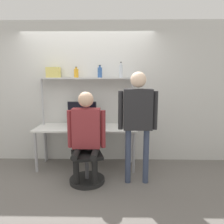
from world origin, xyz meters
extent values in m
plane|color=slate|center=(0.00, 0.00, 0.00)|extent=(12.00, 12.00, 0.00)
cube|color=silver|center=(0.00, 0.72, 1.35)|extent=(8.00, 0.06, 2.70)
cube|color=silver|center=(0.00, 0.35, 0.74)|extent=(1.83, 0.67, 0.03)
cylinder|color=#A5A5AA|center=(-0.85, 0.08, 0.36)|extent=(0.05, 0.05, 0.72)
cylinder|color=#A5A5AA|center=(0.85, 0.08, 0.36)|extent=(0.05, 0.05, 0.72)
cylinder|color=#A5A5AA|center=(-0.85, 0.63, 0.36)|extent=(0.05, 0.05, 0.72)
cylinder|color=#A5A5AA|center=(0.85, 0.63, 0.36)|extent=(0.05, 0.05, 0.72)
cube|color=silver|center=(0.00, 0.55, 1.64)|extent=(1.74, 0.26, 0.02)
cylinder|color=#B2B2B7|center=(-0.85, 0.55, 0.82)|extent=(0.04, 0.04, 1.65)
cylinder|color=#B2B2B7|center=(0.85, 0.55, 0.82)|extent=(0.04, 0.04, 1.65)
cylinder|color=#333338|center=(-0.09, 0.49, 0.76)|extent=(0.23, 0.23, 0.01)
cylinder|color=#333338|center=(-0.09, 0.49, 0.82)|extent=(0.06, 0.06, 0.11)
cube|color=#333338|center=(-0.09, 0.50, 1.03)|extent=(0.54, 0.01, 0.34)
cube|color=black|center=(-0.09, 0.49, 1.03)|extent=(0.52, 0.02, 0.32)
cube|color=#BCBCC1|center=(0.09, 0.20, 0.76)|extent=(0.33, 0.23, 0.01)
cube|color=black|center=(0.09, 0.18, 0.77)|extent=(0.28, 0.13, 0.00)
cube|color=#BCBCC1|center=(0.09, 0.29, 0.88)|extent=(0.33, 0.06, 0.23)
cube|color=navy|center=(0.09, 0.28, 0.88)|extent=(0.29, 0.04, 0.20)
cube|color=black|center=(0.33, 0.18, 0.76)|extent=(0.07, 0.15, 0.01)
cube|color=black|center=(0.33, 0.18, 0.76)|extent=(0.06, 0.13, 0.00)
cylinder|color=black|center=(0.09, -0.28, 0.03)|extent=(0.56, 0.56, 0.06)
cylinder|color=#4C4C51|center=(0.09, -0.28, 0.24)|extent=(0.06, 0.06, 0.37)
cube|color=black|center=(0.09, -0.28, 0.45)|extent=(0.56, 0.56, 0.05)
cube|color=black|center=(0.03, -0.08, 0.70)|extent=(0.41, 0.15, 0.45)
cylinder|color=black|center=(-0.05, -0.45, 0.24)|extent=(0.09, 0.09, 0.48)
cylinder|color=black|center=(0.23, -0.45, 0.24)|extent=(0.09, 0.09, 0.48)
cylinder|color=black|center=(-0.05, -0.42, 0.52)|extent=(0.10, 0.38, 0.10)
cylinder|color=black|center=(0.23, -0.42, 0.52)|extent=(0.10, 0.38, 0.10)
cube|color=maroon|center=(0.09, -0.25, 0.88)|extent=(0.43, 0.20, 0.62)
cylinder|color=maroon|center=(-0.17, -0.25, 0.86)|extent=(0.08, 0.08, 0.59)
cylinder|color=maroon|center=(0.35, -0.25, 0.86)|extent=(0.08, 0.08, 0.59)
sphere|color=#D8AD8C|center=(0.09, -0.25, 1.32)|extent=(0.24, 0.24, 0.24)
cylinder|color=#38425B|center=(0.74, -0.28, 0.44)|extent=(0.09, 0.09, 0.87)
cylinder|color=#38425B|center=(1.02, -0.28, 0.44)|extent=(0.09, 0.09, 0.87)
cube|color=#262628|center=(0.88, -0.28, 1.18)|extent=(0.43, 0.20, 0.62)
cylinder|color=#262628|center=(0.62, -0.28, 1.16)|extent=(0.08, 0.08, 0.59)
cylinder|color=#262628|center=(1.14, -0.28, 1.16)|extent=(0.08, 0.08, 0.59)
sphere|color=beige|center=(0.88, -0.28, 1.62)|extent=(0.24, 0.24, 0.24)
cylinder|color=#335999|center=(0.25, 0.55, 1.74)|extent=(0.08, 0.08, 0.18)
cylinder|color=#335999|center=(0.25, 0.55, 1.85)|extent=(0.04, 0.04, 0.03)
cylinder|color=black|center=(0.25, 0.55, 1.87)|extent=(0.04, 0.04, 0.01)
cylinder|color=silver|center=(0.63, 0.55, 1.76)|extent=(0.06, 0.06, 0.23)
cylinder|color=silver|center=(0.63, 0.55, 1.90)|extent=(0.03, 0.03, 0.04)
cylinder|color=black|center=(0.63, 0.55, 1.92)|extent=(0.03, 0.03, 0.01)
cylinder|color=gold|center=(-0.19, 0.55, 1.73)|extent=(0.08, 0.08, 0.16)
cylinder|color=gold|center=(-0.19, 0.55, 1.82)|extent=(0.04, 0.04, 0.03)
cylinder|color=black|center=(-0.19, 0.55, 1.84)|extent=(0.04, 0.04, 0.01)
cube|color=#DBCC66|center=(-0.62, 0.55, 1.74)|extent=(0.23, 0.22, 0.19)
camera|label=1|loc=(0.55, -3.54, 1.68)|focal=35.00mm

